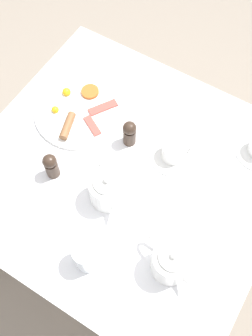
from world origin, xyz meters
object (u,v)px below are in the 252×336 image
water_glass_tall (87,255)px  pepper_grinder (130,133)px  teapot_near (108,190)px  salt_grinder (51,165)px  fork_by_plate (211,202)px  teapot_far (171,262)px  teacup_with_saucer_left (174,152)px  breakfast_plate (79,111)px

water_glass_tall → pepper_grinder: (0.39, 0.10, 0.00)m
teapot_near → salt_grinder: size_ratio=1.58×
teapot_near → fork_by_plate: bearing=69.1°
teapot_near → water_glass_tall: teapot_near is taller
salt_grinder → fork_by_plate: bearing=-69.8°
teapot_far → pepper_grinder: 0.42m
teacup_with_saucer_left → water_glass_tall: (-0.42, 0.04, 0.03)m
pepper_grinder → teapot_far: bearing=-133.5°
teapot_near → teapot_far: same height
pepper_grinder → salt_grinder: 0.27m
teapot_near → water_glass_tall: size_ratio=1.54×
teapot_near → salt_grinder: teapot_near is taller
teapot_far → salt_grinder: size_ratio=1.88×
breakfast_plate → teapot_far: teapot_far is taller
teapot_near → teapot_far: (-0.09, -0.26, 0.00)m
breakfast_plate → fork_by_plate: (-0.06, -0.53, -0.01)m
breakfast_plate → water_glass_tall: size_ratio=2.96×
breakfast_plate → teapot_far: bearing=-120.2°
breakfast_plate → teapot_far: 0.60m
breakfast_plate → salt_grinder: 0.25m
teapot_far → salt_grinder: 0.45m
breakfast_plate → salt_grinder: size_ratio=3.03×
water_glass_tall → fork_by_plate: size_ratio=0.72×
teacup_with_saucer_left → fork_by_plate: bearing=-114.7°
breakfast_plate → teacup_with_saucer_left: size_ratio=2.05×
water_glass_tall → fork_by_plate: bearing=-32.5°
teacup_with_saucer_left → teapot_near: bearing=156.2°
breakfast_plate → teacup_with_saucer_left: 0.36m
breakfast_plate → salt_grinder: salt_grinder is taller
fork_by_plate → salt_grinder: bearing=110.2°
teapot_far → breakfast_plate: bearing=170.0°
teapot_near → teapot_far: bearing=21.5°
teapot_near → water_glass_tall: bearing=-33.2°
teapot_far → teacup_with_saucer_left: (0.32, 0.16, -0.03)m
teapot_near → pepper_grinder: 0.21m
teapot_near → pepper_grinder: teapot_near is taller
teapot_near → pepper_grinder: size_ratio=1.58×
breakfast_plate → teacup_with_saucer_left: bearing=-87.3°
breakfast_plate → teapot_near: bearing=-129.4°
salt_grinder → teacup_with_saucer_left: bearing=-49.3°
teapot_near → salt_grinder: bearing=-132.5°
teapot_near → teacup_with_saucer_left: size_ratio=1.07×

